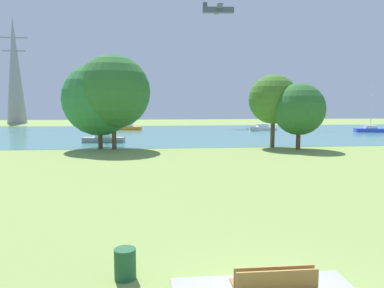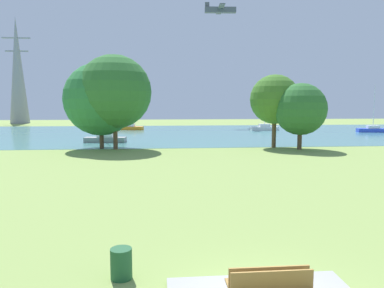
% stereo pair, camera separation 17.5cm
% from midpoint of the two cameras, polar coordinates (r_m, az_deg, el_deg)
% --- Properties ---
extents(ground_plane, '(160.00, 160.00, 0.00)m').
position_cam_midpoint_polar(ground_plane, '(29.79, -0.49, -2.51)').
color(ground_plane, '#7F994C').
extents(bench_facing_water, '(1.80, 0.48, 0.89)m').
position_cam_midpoint_polar(bench_facing_water, '(8.96, 12.10, -20.71)').
color(bench_facing_water, tan).
rests_on(bench_facing_water, concrete_pad).
extents(litter_bin, '(0.56, 0.56, 0.80)m').
position_cam_midpoint_polar(litter_bin, '(10.14, -10.41, -17.79)').
color(litter_bin, '#1E512D').
rests_on(litter_bin, ground).
extents(water_surface, '(140.00, 40.00, 0.02)m').
position_cam_midpoint_polar(water_surface, '(57.57, -2.84, 1.71)').
color(water_surface, teal).
rests_on(water_surface, ground).
extents(sailboat_blue, '(5.00, 2.41, 7.57)m').
position_cam_midpoint_polar(sailboat_blue, '(66.11, 26.32, 2.05)').
color(sailboat_blue, blue).
rests_on(sailboat_blue, water_surface).
extents(sailboat_gray, '(4.93, 1.99, 6.72)m').
position_cam_midpoint_polar(sailboat_gray, '(44.56, -13.19, 0.82)').
color(sailboat_gray, gray).
rests_on(sailboat_gray, water_surface).
extents(sailboat_white, '(4.81, 1.52, 6.07)m').
position_cam_midpoint_polar(sailboat_white, '(64.87, 11.24, 2.49)').
color(sailboat_white, white).
rests_on(sailboat_white, water_surface).
extents(sailboat_orange, '(4.99, 2.34, 5.66)m').
position_cam_midpoint_polar(sailboat_orange, '(65.44, -9.60, 2.55)').
color(sailboat_orange, orange).
rests_on(sailboat_orange, water_surface).
extents(tree_west_near, '(7.32, 7.32, 8.67)m').
position_cam_midpoint_polar(tree_west_near, '(38.22, -13.87, 6.76)').
color(tree_west_near, brown).
rests_on(tree_west_near, ground).
extents(tree_east_far, '(7.30, 7.30, 9.37)m').
position_cam_midpoint_polar(tree_east_far, '(37.37, -11.82, 7.91)').
color(tree_east_far, brown).
rests_on(tree_east_far, ground).
extents(tree_west_far, '(5.10, 5.10, 7.56)m').
position_cam_midpoint_polar(tree_west_far, '(39.17, 12.85, 6.76)').
color(tree_west_far, brown).
rests_on(tree_west_far, ground).
extents(tree_mid_shore, '(5.15, 5.15, 6.59)m').
position_cam_midpoint_polar(tree_mid_shore, '(38.07, 16.62, 5.19)').
color(tree_mid_shore, brown).
rests_on(tree_mid_shore, ground).
extents(electricity_pylon, '(6.40, 4.40, 24.76)m').
position_cam_midpoint_polar(electricity_pylon, '(96.63, -25.39, 10.29)').
color(electricity_pylon, gray).
rests_on(electricity_pylon, ground).
extents(light_aircraft, '(6.46, 8.45, 2.10)m').
position_cam_midpoint_polar(light_aircraft, '(80.35, 4.46, 20.05)').
color(light_aircraft, '#4C5156').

